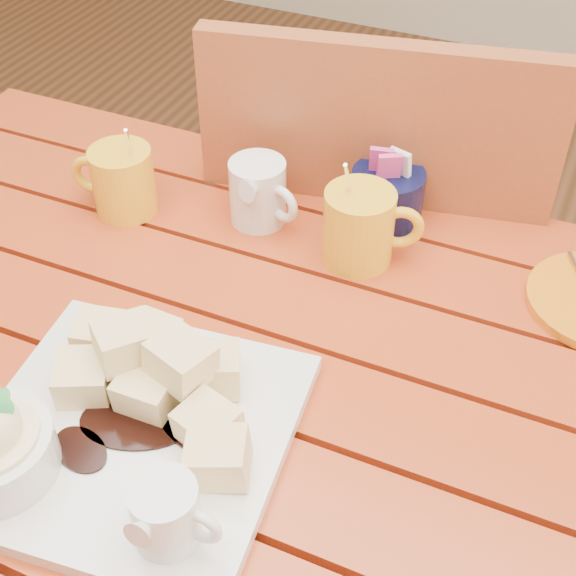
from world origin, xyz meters
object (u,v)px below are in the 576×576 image
at_px(table, 232,427).
at_px(dessert_plate, 102,427).
at_px(coffee_mug_left, 121,180).
at_px(coffee_mug_right, 361,226).
at_px(chair_far, 373,262).

bearing_deg(table, dessert_plate, -110.36).
relative_size(dessert_plate, coffee_mug_left, 2.40).
xyz_separation_m(coffee_mug_left, coffee_mug_right, (0.31, 0.03, 0.00)).
distance_m(table, coffee_mug_right, 0.28).
xyz_separation_m(dessert_plate, coffee_mug_right, (0.12, 0.37, 0.02)).
bearing_deg(table, coffee_mug_left, 142.36).
relative_size(dessert_plate, coffee_mug_right, 2.27).
distance_m(coffee_mug_right, chair_far, 0.36).
bearing_deg(coffee_mug_left, coffee_mug_right, -0.41).
bearing_deg(coffee_mug_right, chair_far, 80.20).
bearing_deg(dessert_plate, coffee_mug_right, 71.86).
bearing_deg(dessert_plate, coffee_mug_left, 119.93).
relative_size(table, coffee_mug_right, 8.53).
height_order(dessert_plate, coffee_mug_left, coffee_mug_left).
bearing_deg(coffee_mug_right, coffee_mug_left, 163.72).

